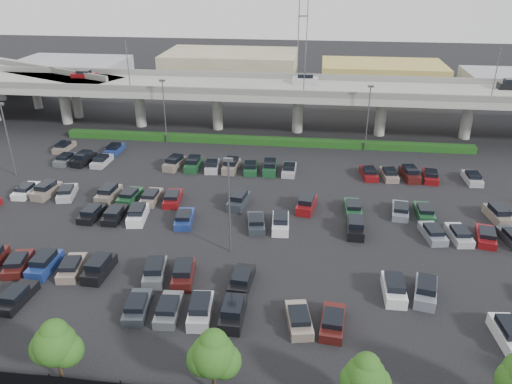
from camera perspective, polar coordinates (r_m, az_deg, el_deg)
ground at (r=58.74m, az=-1.63°, el=-2.68°), size 280.00×280.00×0.00m
overpass at (r=86.22m, az=1.37°, el=11.43°), size 150.00×13.00×15.80m
on_ramp at (r=113.73m, az=-25.70°, el=12.34°), size 50.93×30.13×8.80m
hedge at (r=81.31m, az=0.96°, el=5.86°), size 66.00×1.60×1.10m
tree_row at (r=35.20m, az=-7.17°, el=-17.85°), size 65.07×3.66×5.94m
parked_cars at (r=56.37m, az=-4.34°, el=-3.29°), size 63.12×41.58×1.67m
light_poles at (r=58.64m, az=-5.42°, el=3.87°), size 66.90×48.38×10.30m
distant_buildings at (r=115.69m, az=9.23°, el=13.03°), size 138.00×24.00×9.00m
comm_tower at (r=125.95m, az=5.44°, el=19.67°), size 2.40×2.40×30.00m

